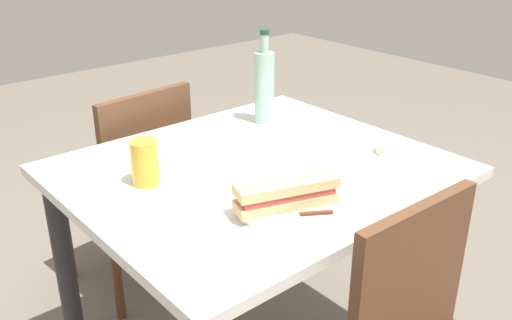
% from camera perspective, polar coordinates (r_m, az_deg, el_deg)
% --- Properties ---
extents(dining_table, '(1.02, 0.89, 0.75)m').
position_cam_1_polar(dining_table, '(1.65, -0.00, -4.37)').
color(dining_table, silver).
rests_on(dining_table, ground).
extents(chair_near, '(0.44, 0.44, 0.85)m').
position_cam_1_polar(chair_near, '(2.17, -12.09, -2.01)').
color(chair_near, brown).
rests_on(chair_near, ground).
extents(plate_near, '(0.23, 0.23, 0.01)m').
position_cam_1_polar(plate_near, '(1.37, 3.07, -4.95)').
color(plate_near, white).
rests_on(plate_near, dining_table).
extents(baguette_sandwich_near, '(0.26, 0.15, 0.07)m').
position_cam_1_polar(baguette_sandwich_near, '(1.35, 3.11, -3.40)').
color(baguette_sandwich_near, '#DBB77A').
rests_on(baguette_sandwich_near, plate_near).
extents(knife_near, '(0.16, 0.11, 0.01)m').
position_cam_1_polar(knife_near, '(1.32, 4.50, -5.53)').
color(knife_near, silver).
rests_on(knife_near, plate_near).
extents(water_bottle, '(0.07, 0.07, 0.32)m').
position_cam_1_polar(water_bottle, '(1.90, 0.85, 7.52)').
color(water_bottle, '#99C6B7').
rests_on(water_bottle, dining_table).
extents(beer_glass, '(0.07, 0.07, 0.12)m').
position_cam_1_polar(beer_glass, '(1.50, -11.20, -0.26)').
color(beer_glass, gold).
rests_on(beer_glass, dining_table).
extents(olive_bowl, '(0.08, 0.08, 0.03)m').
position_cam_1_polar(olive_bowl, '(1.73, 13.40, 1.13)').
color(olive_bowl, silver).
rests_on(olive_bowl, dining_table).
extents(paper_napkin, '(0.15, 0.15, 0.00)m').
position_cam_1_polar(paper_napkin, '(1.20, -4.77, -9.91)').
color(paper_napkin, white).
rests_on(paper_napkin, dining_table).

